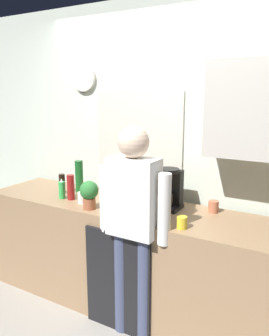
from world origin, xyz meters
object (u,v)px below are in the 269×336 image
object	(u,v)px
cup_terracotta_mug	(213,207)
potted_plant	(89,193)
bottle_green_wine	(79,177)
cup_white_mug	(83,198)
cup_yellow_cup	(182,222)
bottle_dark_sauce	(62,184)
person_at_sink	(134,217)
coffee_maker	(170,190)
dish_soap	(62,190)
mixing_bowl	(143,212)
bottle_red_vinegar	(71,187)

from	to	relation	value
cup_terracotta_mug	potted_plant	distance (m)	0.98
bottle_green_wine	potted_plant	world-z (taller)	bottle_green_wine
cup_white_mug	cup_yellow_cup	xyz separation A→B (m)	(0.93, -0.09, -0.01)
bottle_dark_sauce	cup_yellow_cup	world-z (taller)	bottle_dark_sauce
cup_yellow_cup	person_at_sink	bearing A→B (deg)	-166.74
bottle_green_wine	cup_white_mug	bearing A→B (deg)	-46.93
coffee_maker	cup_yellow_cup	xyz separation A→B (m)	(0.25, -0.35, -0.10)
cup_terracotta_mug	person_at_sink	distance (m)	0.66
coffee_maker	bottle_green_wine	xyz separation A→B (m)	(-0.91, -0.02, 0.00)
bottle_dark_sauce	dish_soap	xyz separation A→B (m)	(0.11, -0.13, -0.01)
cup_terracotta_mug	mixing_bowl	world-z (taller)	cup_terracotta_mug
cup_white_mug	dish_soap	bearing A→B (deg)	176.70
mixing_bowl	person_at_sink	xyz separation A→B (m)	(-0.01, -0.14, 0.00)
bottle_red_vinegar	bottle_dark_sauce	bearing A→B (deg)	151.10
mixing_bowl	dish_soap	world-z (taller)	dish_soap
bottle_green_wine	cup_white_mug	distance (m)	0.35
bottle_dark_sauce	cup_white_mug	distance (m)	0.38
cup_terracotta_mug	cup_white_mug	xyz separation A→B (m)	(-1.02, -0.33, 0.00)
cup_terracotta_mug	cup_white_mug	distance (m)	1.08
cup_terracotta_mug	potted_plant	bearing A→B (deg)	-154.89
cup_terracotta_mug	person_at_sink	size ratio (longest dim) A/B	0.06
bottle_green_wine	potted_plant	xyz separation A→B (m)	(0.36, -0.33, -0.02)
bottle_green_wine	cup_terracotta_mug	xyz separation A→B (m)	(1.25, 0.09, -0.10)
person_at_sink	bottle_green_wine	bearing A→B (deg)	161.58
coffee_maker	dish_soap	xyz separation A→B (m)	(-0.92, -0.24, -0.07)
coffee_maker	cup_white_mug	world-z (taller)	coffee_maker
coffee_maker	mixing_bowl	xyz separation A→B (m)	(-0.08, -0.29, -0.11)
bottle_dark_sauce	cup_yellow_cup	distance (m)	1.30
bottle_dark_sauce	mixing_bowl	distance (m)	0.96
person_at_sink	bottle_red_vinegar	bearing A→B (deg)	173.20
dish_soap	person_at_sink	distance (m)	0.85
bottle_green_wine	bottle_dark_sauce	world-z (taller)	bottle_green_wine
coffee_maker	potted_plant	bearing A→B (deg)	-147.77
bottle_red_vinegar	bottle_green_wine	bearing A→B (deg)	109.90
bottle_dark_sauce	cup_yellow_cup	bearing A→B (deg)	-10.13
bottle_green_wine	bottle_dark_sauce	xyz separation A→B (m)	(-0.12, -0.10, -0.06)
bottle_green_wine	cup_terracotta_mug	bearing A→B (deg)	4.04
cup_yellow_cup	bottle_green_wine	bearing A→B (deg)	164.01
potted_plant	mixing_bowl	bearing A→B (deg)	6.23
cup_white_mug	cup_yellow_cup	bearing A→B (deg)	-5.48
bottle_red_vinegar	cup_white_mug	xyz separation A→B (m)	(0.15, -0.03, -0.06)
bottle_red_vinegar	bottle_dark_sauce	distance (m)	0.23
bottle_green_wine	person_at_sink	world-z (taller)	person_at_sink
cup_terracotta_mug	cup_yellow_cup	xyz separation A→B (m)	(-0.09, -0.42, -0.00)
bottle_red_vinegar	bottle_dark_sauce	xyz separation A→B (m)	(-0.20, 0.11, -0.02)
dish_soap	person_at_sink	world-z (taller)	person_at_sink
cup_yellow_cup	mixing_bowl	xyz separation A→B (m)	(-0.33, 0.06, -0.00)
coffee_maker	person_at_sink	distance (m)	0.45
bottle_red_vinegar	person_at_sink	distance (m)	0.77
bottle_dark_sauce	cup_white_mug	size ratio (longest dim) A/B	1.89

